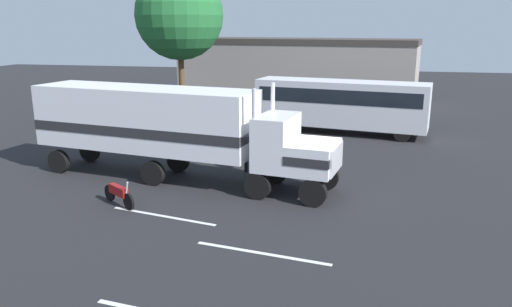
# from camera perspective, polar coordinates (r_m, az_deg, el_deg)

# --- Properties ---
(ground_plane) EXTENTS (120.00, 120.00, 0.00)m
(ground_plane) POSITION_cam_1_polar(r_m,az_deg,el_deg) (20.43, 6.58, -4.84)
(ground_plane) COLOR #232326
(lane_stripe_near) EXTENTS (4.35, 1.02, 0.01)m
(lane_stripe_near) POSITION_cam_1_polar(r_m,az_deg,el_deg) (18.42, -10.87, -7.24)
(lane_stripe_near) COLOR silver
(lane_stripe_near) RESTS_ON ground_plane
(lane_stripe_mid) EXTENTS (4.37, 0.82, 0.01)m
(lane_stripe_mid) POSITION_cam_1_polar(r_m,az_deg,el_deg) (15.32, 0.72, -11.66)
(lane_stripe_mid) COLOR silver
(lane_stripe_mid) RESTS_ON ground_plane
(semi_truck) EXTENTS (14.38, 4.83, 4.50)m
(semi_truck) POSITION_cam_1_polar(r_m,az_deg,el_deg) (22.19, -10.52, 3.35)
(semi_truck) COLOR white
(semi_truck) RESTS_ON ground_plane
(person_bystander) EXTENTS (0.42, 0.48, 1.63)m
(person_bystander) POSITION_cam_1_polar(r_m,az_deg,el_deg) (23.19, -1.01, -0.04)
(person_bystander) COLOR black
(person_bystander) RESTS_ON ground_plane
(parked_bus) EXTENTS (11.28, 4.46, 3.40)m
(parked_bus) POSITION_cam_1_polar(r_m,az_deg,el_deg) (32.12, 9.93, 6.04)
(parked_bus) COLOR silver
(parked_bus) RESTS_ON ground_plane
(parked_car) EXTENTS (4.63, 2.46, 1.57)m
(parked_car) POSITION_cam_1_polar(r_m,az_deg,el_deg) (35.18, -17.84, 4.22)
(parked_car) COLOR maroon
(parked_car) RESTS_ON ground_plane
(motorcycle) EXTENTS (1.82, 1.24, 1.12)m
(motorcycle) POSITION_cam_1_polar(r_m,az_deg,el_deg) (19.74, -15.84, -4.56)
(motorcycle) COLOR black
(motorcycle) RESTS_ON ground_plane
(tree_left) EXTENTS (6.65, 6.65, 10.91)m
(tree_left) POSITION_cam_1_polar(r_m,az_deg,el_deg) (38.36, -9.02, 15.72)
(tree_left) COLOR brown
(tree_left) RESTS_ON ground_plane
(building_backdrop) EXTENTS (22.53, 9.55, 5.72)m
(building_backdrop) POSITION_cam_1_polar(r_m,az_deg,el_deg) (45.92, 4.63, 10.05)
(building_backdrop) COLOR #9E938C
(building_backdrop) RESTS_ON ground_plane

